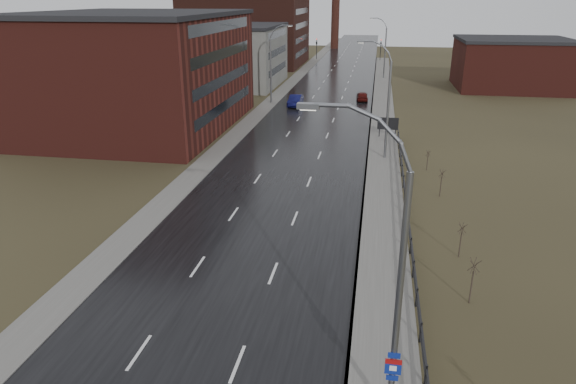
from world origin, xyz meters
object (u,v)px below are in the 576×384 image
at_px(billboard, 388,124).
at_px(car_near, 295,101).
at_px(streetlight_main, 391,280).
at_px(car_far, 362,96).

xyz_separation_m(billboard, car_near, (-13.11, 16.23, -0.86)).
xyz_separation_m(streetlight_main, billboard, (0.63, 42.05, -4.40)).
height_order(billboard, car_far, billboard).
relative_size(streetlight_main, car_near, 2.47).
relative_size(streetlight_main, car_far, 2.90).
distance_m(billboard, car_near, 20.88).
relative_size(car_near, car_far, 1.17).
distance_m(streetlight_main, car_near, 59.83).
bearing_deg(streetlight_main, billboard, 89.14).
bearing_deg(car_near, billboard, -50.63).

